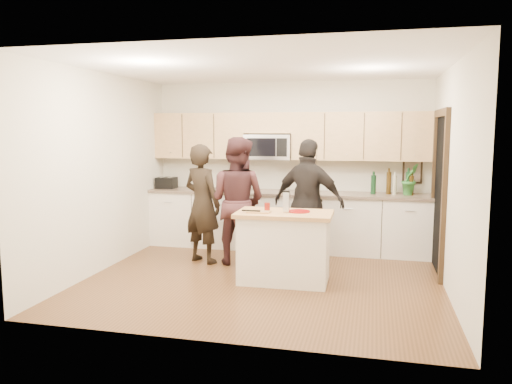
% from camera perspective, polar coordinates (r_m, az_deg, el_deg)
% --- Properties ---
extents(floor, '(4.50, 4.50, 0.00)m').
position_cam_1_polar(floor, '(6.58, 0.82, -9.90)').
color(floor, brown).
rests_on(floor, ground).
extents(room_shell, '(4.52, 4.02, 2.71)m').
position_cam_1_polar(room_shell, '(6.30, 0.84, 5.33)').
color(room_shell, beige).
rests_on(room_shell, ground).
extents(back_cabinetry, '(4.50, 0.66, 0.94)m').
position_cam_1_polar(back_cabinetry, '(8.09, 3.43, -3.25)').
color(back_cabinetry, silver).
rests_on(back_cabinetry, ground).
extents(upper_cabinetry, '(4.50, 0.33, 0.75)m').
position_cam_1_polar(upper_cabinetry, '(8.09, 3.92, 6.52)').
color(upper_cabinetry, tan).
rests_on(upper_cabinetry, ground).
extents(microwave, '(0.76, 0.41, 0.40)m').
position_cam_1_polar(microwave, '(8.12, 1.46, 5.18)').
color(microwave, silver).
rests_on(microwave, ground).
extents(doorway, '(0.06, 1.25, 2.20)m').
position_cam_1_polar(doorway, '(7.14, 20.24, 0.50)').
color(doorway, black).
rests_on(doorway, ground).
extents(framed_picture, '(0.30, 0.03, 0.38)m').
position_cam_1_polar(framed_picture, '(8.18, 17.44, 2.27)').
color(framed_picture, black).
rests_on(framed_picture, ground).
extents(dish_towel, '(0.34, 0.60, 0.48)m').
position_cam_1_polar(dish_towel, '(8.07, -3.45, -0.90)').
color(dish_towel, white).
rests_on(dish_towel, ground).
extents(island, '(1.21, 0.72, 0.90)m').
position_cam_1_polar(island, '(6.37, 3.23, -6.25)').
color(island, silver).
rests_on(island, ground).
extents(red_plate, '(0.27, 0.27, 0.02)m').
position_cam_1_polar(red_plate, '(6.30, 4.95, -2.21)').
color(red_plate, maroon).
rests_on(red_plate, island).
extents(box_grater, '(0.09, 0.05, 0.26)m').
position_cam_1_polar(box_grater, '(6.21, 3.47, -1.02)').
color(box_grater, silver).
rests_on(box_grater, red_plate).
extents(drink_glass, '(0.07, 0.07, 0.11)m').
position_cam_1_polar(drink_glass, '(6.30, 1.28, -1.75)').
color(drink_glass, maroon).
rests_on(drink_glass, island).
extents(cutting_board, '(0.29, 0.18, 0.02)m').
position_cam_1_polar(cutting_board, '(6.22, 0.30, -2.29)').
color(cutting_board, '#B18949').
rests_on(cutting_board, island).
extents(tongs, '(0.23, 0.04, 0.02)m').
position_cam_1_polar(tongs, '(6.21, -0.57, -2.14)').
color(tongs, black).
rests_on(tongs, cutting_board).
extents(knife, '(0.22, 0.02, 0.01)m').
position_cam_1_polar(knife, '(6.21, 0.40, -2.20)').
color(knife, silver).
rests_on(knife, cutting_board).
extents(toaster, '(0.31, 0.24, 0.19)m').
position_cam_1_polar(toaster, '(8.57, -10.19, 1.05)').
color(toaster, black).
rests_on(toaster, back_cabinetry).
extents(bottle_cluster, '(0.64, 0.15, 0.41)m').
position_cam_1_polar(bottle_cluster, '(7.91, 15.52, 1.08)').
color(bottle_cluster, black).
rests_on(bottle_cluster, back_cabinetry).
extents(orchid, '(0.34, 0.33, 0.48)m').
position_cam_1_polar(orchid, '(7.92, 17.21, 1.40)').
color(orchid, '#327C31').
rests_on(orchid, back_cabinetry).
extents(woman_left, '(0.74, 0.63, 1.72)m').
position_cam_1_polar(woman_left, '(7.26, -6.15, -1.34)').
color(woman_left, black).
rests_on(woman_left, ground).
extents(woman_center, '(1.02, 0.87, 1.83)m').
position_cam_1_polar(woman_center, '(7.15, -2.20, -1.03)').
color(woman_center, '#32191A').
rests_on(woman_center, ground).
extents(woman_right, '(1.14, 0.72, 1.80)m').
position_cam_1_polar(woman_right, '(7.11, 6.03, -1.21)').
color(woman_right, black).
rests_on(woman_right, ground).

